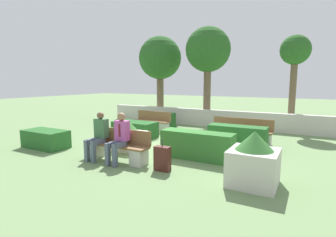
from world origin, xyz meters
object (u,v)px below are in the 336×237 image
at_px(bench_right_side, 241,133).
at_px(tree_center_right, 295,55).
at_px(tree_leftmost, 160,59).
at_px(tree_center_left, 208,51).
at_px(suitcase, 162,159).
at_px(bench_front, 117,148).
at_px(planter_corner_right, 127,136).
at_px(person_seated_woman, 98,133).
at_px(planter_corner_left, 254,161).
at_px(bench_left_side, 152,124).
at_px(person_seated_man, 119,135).

relative_size(bench_right_side, tree_center_right, 0.52).
bearing_deg(tree_leftmost, bench_right_side, -33.96).
bearing_deg(tree_center_left, suitcase, -77.71).
height_order(bench_front, planter_corner_right, planter_corner_right).
relative_size(person_seated_woman, tree_center_right, 0.32).
relative_size(bench_right_side, planter_corner_left, 1.86).
xyz_separation_m(bench_left_side, planter_corner_left, (5.20, -4.14, 0.20)).
distance_m(bench_front, person_seated_man, 0.49).
xyz_separation_m(person_seated_man, tree_leftmost, (-3.34, 7.79, 2.71)).
relative_size(person_seated_man, planter_corner_left, 1.17).
bearing_deg(tree_center_left, planter_corner_right, -94.73).
xyz_separation_m(person_seated_man, planter_corner_right, (-0.75, 1.30, -0.33)).
bearing_deg(bench_left_side, bench_right_side, -16.31).
distance_m(bench_right_side, person_seated_woman, 5.05).
height_order(person_seated_man, person_seated_woman, person_seated_man).
bearing_deg(suitcase, tree_center_right, 72.78).
distance_m(bench_left_side, person_seated_man, 4.67).
height_order(bench_right_side, tree_center_right, tree_center_right).
height_order(person_seated_woman, planter_corner_right, person_seated_woman).
bearing_deg(tree_center_right, planter_corner_right, -125.06).
xyz_separation_m(bench_left_side, person_seated_woman, (0.97, -4.32, 0.41)).
bearing_deg(suitcase, tree_center_left, 102.29).
bearing_deg(person_seated_man, bench_front, 147.58).
distance_m(person_seated_man, planter_corner_left, 3.49).
height_order(bench_front, person_seated_woman, person_seated_woman).
bearing_deg(planter_corner_left, person_seated_man, -177.02).
xyz_separation_m(planter_corner_left, tree_center_right, (0.19, 7.42, 2.83)).
height_order(bench_left_side, tree_center_right, tree_center_right).
distance_m(tree_leftmost, tree_center_right, 7.02).
bearing_deg(tree_center_right, planter_corner_left, -91.49).
height_order(planter_corner_left, tree_leftmost, tree_leftmost).
distance_m(bench_front, bench_right_side, 4.61).
distance_m(planter_corner_right, tree_center_right, 8.24).
height_order(planter_corner_right, tree_center_right, tree_center_right).
bearing_deg(bench_right_side, tree_leftmost, 134.17).
bearing_deg(suitcase, bench_right_side, 76.23).
bearing_deg(bench_right_side, planter_corner_right, -150.36).
relative_size(bench_left_side, planter_corner_right, 1.69).
xyz_separation_m(bench_left_side, suitcase, (3.05, -4.29, -0.03)).
bearing_deg(planter_corner_right, suitcase, -31.52).
bearing_deg(tree_center_right, person_seated_man, -115.79).
bearing_deg(tree_leftmost, tree_center_left, -9.43).
height_order(bench_front, bench_right_side, same).
xyz_separation_m(bench_front, person_seated_man, (0.22, -0.14, 0.42)).
bearing_deg(bench_left_side, suitcase, -66.34).
height_order(bench_left_side, person_seated_woman, person_seated_woman).
relative_size(tree_center_left, tree_center_right, 1.16).
relative_size(person_seated_man, planter_corner_right, 1.35).
height_order(bench_right_side, planter_corner_right, planter_corner_right).
bearing_deg(suitcase, person_seated_woman, -179.19).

